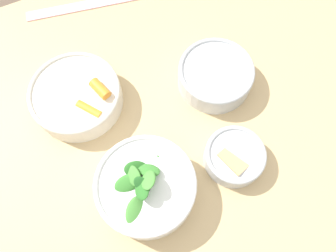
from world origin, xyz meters
TOP-DOWN VIEW (x-y plane):
  - ground_plane at (0.00, 0.00)m, footprint 10.00×10.00m
  - dining_table at (0.00, 0.00)m, footprint 1.00×0.99m
  - bowl_carrots at (-0.21, 0.16)m, footprint 0.19×0.19m
  - bowl_greens at (-0.16, -0.08)m, footprint 0.19×0.19m
  - bowl_beans_hotdog at (0.08, 0.08)m, footprint 0.17×0.17m
  - bowl_cookies at (0.03, -0.10)m, footprint 0.12×0.12m
  - ruler at (-0.11, 0.41)m, footprint 0.29×0.08m

SIDE VIEW (x-z plane):
  - ground_plane at x=0.00m, z-range 0.00..0.00m
  - dining_table at x=0.00m, z-range 0.27..1.05m
  - ruler at x=-0.11m, z-range 0.78..0.78m
  - bowl_cookies at x=0.03m, z-range 0.78..0.83m
  - bowl_beans_hotdog at x=0.08m, z-range 0.78..0.83m
  - bowl_carrots at x=-0.21m, z-range 0.77..0.84m
  - bowl_greens at x=-0.16m, z-range 0.76..0.87m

